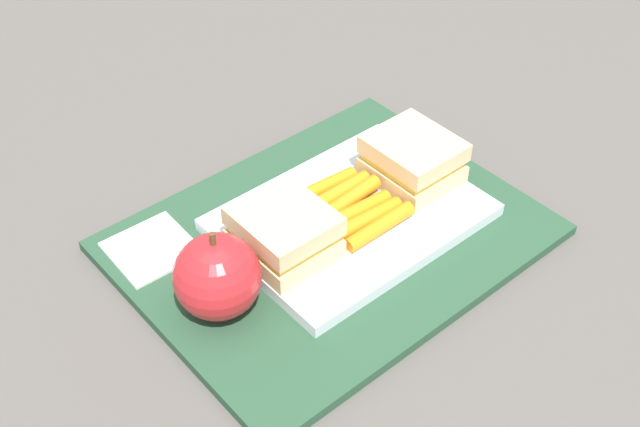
% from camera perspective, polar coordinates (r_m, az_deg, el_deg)
% --- Properties ---
extents(ground_plane, '(2.40, 2.40, 0.00)m').
position_cam_1_polar(ground_plane, '(0.75, 0.72, -1.98)').
color(ground_plane, '#56514C').
extents(lunchbag_mat, '(0.36, 0.28, 0.01)m').
position_cam_1_polar(lunchbag_mat, '(0.75, 0.73, -1.71)').
color(lunchbag_mat, '#284C33').
rests_on(lunchbag_mat, ground_plane).
extents(food_tray, '(0.23, 0.17, 0.01)m').
position_cam_1_polar(food_tray, '(0.75, 2.16, -0.25)').
color(food_tray, white).
rests_on(food_tray, lunchbag_mat).
extents(sandwich_half_left, '(0.07, 0.08, 0.04)m').
position_cam_1_polar(sandwich_half_left, '(0.78, 6.47, 3.77)').
color(sandwich_half_left, '#DBC189').
rests_on(sandwich_half_left, food_tray).
extents(sandwich_half_right, '(0.07, 0.08, 0.04)m').
position_cam_1_polar(sandwich_half_right, '(0.70, -2.53, -1.31)').
color(sandwich_half_right, '#DBC189').
rests_on(sandwich_half_right, food_tray).
extents(carrot_sticks_bundle, '(0.08, 0.09, 0.02)m').
position_cam_1_polar(carrot_sticks_bundle, '(0.75, 2.20, 0.51)').
color(carrot_sticks_bundle, orange).
rests_on(carrot_sticks_bundle, food_tray).
extents(apple, '(0.07, 0.07, 0.08)m').
position_cam_1_polar(apple, '(0.66, -7.17, -4.38)').
color(apple, red).
rests_on(apple, lunchbag_mat).
extents(paper_napkin, '(0.07, 0.07, 0.00)m').
position_cam_1_polar(paper_napkin, '(0.75, -11.64, -2.41)').
color(paper_napkin, white).
rests_on(paper_napkin, lunchbag_mat).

